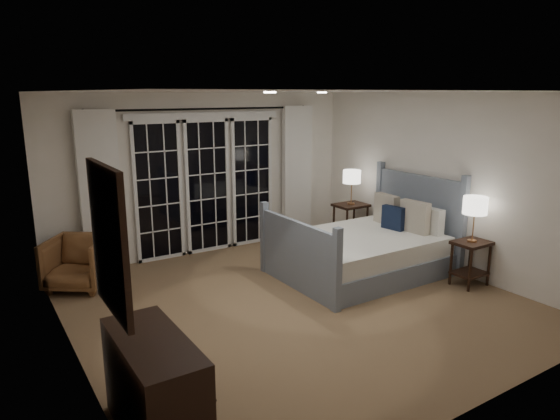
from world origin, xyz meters
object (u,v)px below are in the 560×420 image
armchair (78,263)px  nightstand_right (351,217)px  lamp_right (352,177)px  dresser (155,389)px  bed (365,250)px  lamp_left (475,206)px  nightstand_left (471,257)px

armchair → nightstand_right: bearing=31.1°
nightstand_right → armchair: size_ratio=0.91×
nightstand_right → lamp_right: size_ratio=1.20×
armchair → dresser: 3.36m
bed → armchair: bearing=156.0°
lamp_right → dresser: size_ratio=0.52×
armchair → lamp_left: bearing=4.8°
lamp_right → armchair: (-4.26, 0.39, -0.80)m
nightstand_right → dresser: 5.30m
lamp_left → nightstand_left: bearing=159.4°
bed → armchair: 3.85m
lamp_left → armchair: bearing=148.4°
lamp_left → lamp_right: bearing=92.5°
nightstand_right → lamp_right: (0.00, 0.00, 0.68)m
nightstand_left → lamp_right: bearing=92.5°
lamp_right → nightstand_left: bearing=-87.5°
nightstand_right → dresser: (-4.39, -2.96, -0.06)m
lamp_right → armchair: size_ratio=0.76×
dresser → lamp_right: bearing=34.0°
nightstand_left → lamp_left: (0.00, -0.00, 0.68)m
nightstand_right → lamp_left: (0.10, -2.29, 0.62)m
bed → lamp_right: (0.74, 1.17, 0.81)m
bed → dresser: bed is taller
nightstand_left → nightstand_right: bearing=92.5°
lamp_left → dresser: size_ratio=0.54×
nightstand_left → lamp_left: bearing=-20.6°
lamp_right → nightstand_right: bearing=0.0°
bed → lamp_left: size_ratio=3.78×
nightstand_left → armchair: bearing=148.4°
lamp_right → armchair: 4.35m
bed → lamp_right: bearing=57.7°
bed → nightstand_left: (0.84, -1.11, 0.06)m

